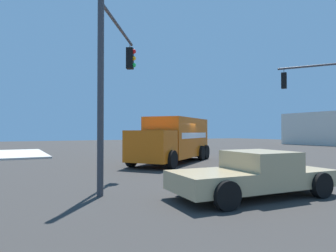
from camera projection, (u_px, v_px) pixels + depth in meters
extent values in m
plane|color=#33302D|center=(176.00, 162.00, 18.94)|extent=(100.00, 100.00, 0.00)
cube|color=orange|center=(178.00, 137.00, 19.52)|extent=(5.42, 6.05, 2.52)
cube|color=orange|center=(151.00, 146.00, 15.85)|extent=(3.06, 2.97, 1.70)
cube|color=black|center=(143.00, 140.00, 15.08)|extent=(1.65, 1.29, 0.88)
cube|color=#B2B2B7|center=(192.00, 155.00, 22.05)|extent=(1.95, 1.56, 0.21)
cube|color=white|center=(195.00, 135.00, 19.03)|extent=(2.97, 3.86, 0.36)
cube|color=white|center=(162.00, 135.00, 20.00)|extent=(2.97, 3.86, 0.36)
cylinder|color=black|center=(172.00, 160.00, 15.39)|extent=(0.83, 0.96, 1.00)
cylinder|color=black|center=(131.00, 158.00, 16.38)|extent=(0.83, 0.96, 1.00)
cylinder|color=black|center=(202.00, 153.00, 20.18)|extent=(0.83, 0.96, 1.00)
cylinder|color=black|center=(169.00, 152.00, 21.18)|extent=(0.83, 0.96, 1.00)
cylinder|color=black|center=(206.00, 152.00, 21.14)|extent=(0.83, 0.96, 1.00)
cylinder|color=black|center=(174.00, 151.00, 22.14)|extent=(0.83, 0.96, 1.00)
cylinder|color=#38383D|center=(101.00, 95.00, 9.06)|extent=(0.20, 0.20, 6.27)
cylinder|color=#38383D|center=(119.00, 28.00, 11.35)|extent=(3.79, 2.60, 0.12)
cylinder|color=#38383D|center=(130.00, 45.00, 13.23)|extent=(0.03, 0.03, 0.25)
cube|color=black|center=(130.00, 58.00, 13.22)|extent=(0.42, 0.42, 0.95)
sphere|color=red|center=(134.00, 51.00, 13.21)|extent=(0.20, 0.20, 0.20)
sphere|color=#EFA314|center=(134.00, 58.00, 13.20)|extent=(0.20, 0.20, 0.20)
sphere|color=#19CC4C|center=(134.00, 65.00, 13.19)|extent=(0.20, 0.20, 0.20)
cylinder|color=#38383D|center=(320.00, 65.00, 16.68)|extent=(3.82, 2.67, 0.12)
cylinder|color=#38383D|center=(284.00, 71.00, 17.55)|extent=(0.03, 0.03, 0.25)
cube|color=black|center=(284.00, 81.00, 17.54)|extent=(0.42, 0.42, 0.95)
sphere|color=red|center=(284.00, 76.00, 17.70)|extent=(0.20, 0.20, 0.20)
sphere|color=#EFA314|center=(284.00, 81.00, 17.70)|extent=(0.20, 0.20, 0.20)
sphere|color=#19CC4C|center=(284.00, 86.00, 17.69)|extent=(0.20, 0.20, 0.20)
cube|color=tan|center=(297.00, 175.00, 9.74)|extent=(2.06, 1.64, 0.50)
cube|color=tan|center=(260.00, 169.00, 9.08)|extent=(2.07, 1.84, 1.10)
cube|color=black|center=(260.00, 159.00, 9.09)|extent=(1.90, 1.56, 0.48)
cube|color=tan|center=(209.00, 182.00, 8.31)|extent=(2.10, 2.14, 0.55)
cylinder|color=black|center=(272.00, 176.00, 10.59)|extent=(0.30, 0.78, 0.76)
cylinder|color=black|center=(321.00, 185.00, 8.76)|extent=(0.30, 0.78, 0.76)
cylinder|color=black|center=(189.00, 183.00, 9.17)|extent=(0.30, 0.78, 0.76)
cylinder|color=black|center=(227.00, 196.00, 7.34)|extent=(0.30, 0.78, 0.76)
cube|color=white|center=(148.00, 146.00, 30.10)|extent=(1.84, 4.32, 0.65)
cube|color=black|center=(147.00, 141.00, 30.04)|extent=(1.60, 2.42, 0.50)
cylinder|color=black|center=(157.00, 147.00, 31.59)|extent=(0.21, 0.62, 0.62)
cylinder|color=black|center=(165.00, 148.00, 29.99)|extent=(0.21, 0.62, 0.62)
cylinder|color=black|center=(132.00, 148.00, 30.20)|extent=(0.21, 0.62, 0.62)
cylinder|color=black|center=(139.00, 149.00, 28.60)|extent=(0.21, 0.62, 0.62)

